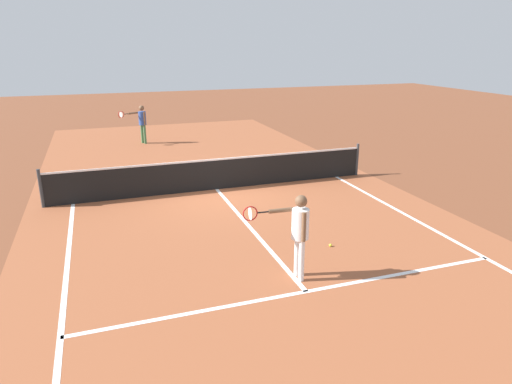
# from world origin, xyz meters

# --- Properties ---
(ground_plane) EXTENTS (60.00, 60.00, 0.00)m
(ground_plane) POSITION_xyz_m (0.00, 0.00, 0.00)
(ground_plane) COLOR brown
(court_surface_inbounds) EXTENTS (10.62, 24.40, 0.00)m
(court_surface_inbounds) POSITION_xyz_m (0.00, 0.00, 0.00)
(court_surface_inbounds) COLOR #9E5433
(court_surface_inbounds) RESTS_ON ground_plane
(line_sideline_left) EXTENTS (0.10, 11.89, 0.01)m
(line_sideline_left) POSITION_xyz_m (-4.11, -5.95, 0.00)
(line_sideline_left) COLOR white
(line_sideline_left) RESTS_ON ground_plane
(line_sideline_right) EXTENTS (0.10, 11.89, 0.01)m
(line_sideline_right) POSITION_xyz_m (4.11, -5.95, 0.00)
(line_sideline_right) COLOR white
(line_sideline_right) RESTS_ON ground_plane
(line_service_near) EXTENTS (8.22, 0.10, 0.01)m
(line_service_near) POSITION_xyz_m (0.00, -6.40, 0.00)
(line_service_near) COLOR white
(line_service_near) RESTS_ON ground_plane
(line_center_service) EXTENTS (0.10, 6.40, 0.01)m
(line_center_service) POSITION_xyz_m (0.00, -3.20, 0.00)
(line_center_service) COLOR white
(line_center_service) RESTS_ON ground_plane
(net) EXTENTS (9.81, 0.09, 1.07)m
(net) POSITION_xyz_m (0.00, 0.00, 0.49)
(net) COLOR #33383D
(net) RESTS_ON ground_plane
(player_near) EXTENTS (1.20, 0.55, 1.66)m
(player_near) POSITION_xyz_m (0.06, -5.88, 1.03)
(player_near) COLOR white
(player_near) RESTS_ON ground_plane
(player_far) EXTENTS (1.18, 0.56, 1.67)m
(player_far) POSITION_xyz_m (-1.39, 7.57, 1.04)
(player_far) COLOR #3F7247
(player_far) RESTS_ON ground_plane
(tennis_ball_mid_court) EXTENTS (0.07, 0.07, 0.07)m
(tennis_ball_mid_court) POSITION_xyz_m (1.32, -4.83, 0.03)
(tennis_ball_mid_court) COLOR #CCE033
(tennis_ball_mid_court) RESTS_ON ground_plane
(tennis_ball_near_net) EXTENTS (0.07, 0.07, 0.07)m
(tennis_ball_near_net) POSITION_xyz_m (2.01, -1.74, 0.03)
(tennis_ball_near_net) COLOR #CCE033
(tennis_ball_near_net) RESTS_ON ground_plane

